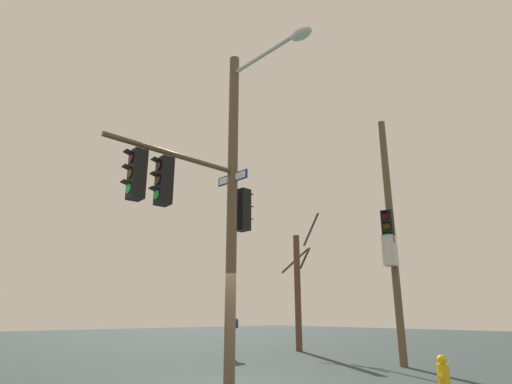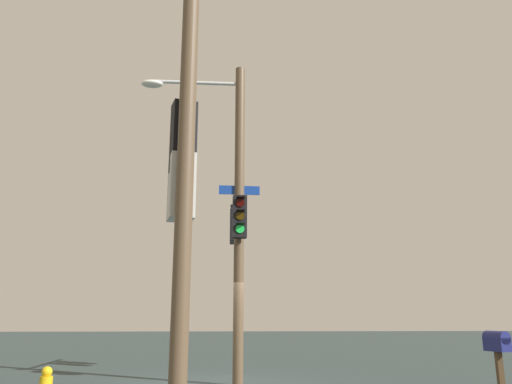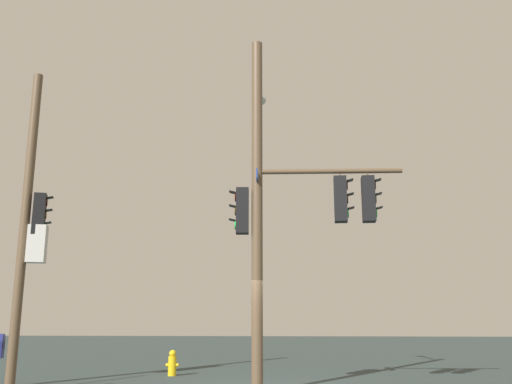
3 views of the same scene
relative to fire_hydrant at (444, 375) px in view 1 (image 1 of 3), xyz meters
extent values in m
cylinder|color=brown|center=(2.74, -3.70, 3.93)|extent=(0.27, 0.27, 8.54)
cylinder|color=silver|center=(2.70, -2.46, 7.72)|extent=(0.17, 2.48, 0.10)
ellipsoid|color=silver|center=(2.67, -1.22, 7.64)|extent=(0.38, 0.61, 0.20)
cylinder|color=brown|center=(4.49, -3.65, 4.77)|extent=(3.50, 0.22, 0.12)
cube|color=black|center=(4.74, -3.64, 4.07)|extent=(0.32, 0.37, 1.10)
cylinder|color=#2F0403|center=(4.90, -3.65, 4.41)|extent=(0.04, 0.22, 0.22)
cube|color=black|center=(4.98, -3.65, 4.53)|extent=(0.17, 0.22, 0.06)
cylinder|color=#352504|center=(4.90, -3.65, 4.07)|extent=(0.04, 0.22, 0.22)
cube|color=black|center=(4.98, -3.65, 4.19)|extent=(0.17, 0.22, 0.06)
cylinder|color=#19D147|center=(4.90, -3.65, 3.73)|extent=(0.04, 0.22, 0.22)
cube|color=black|center=(4.98, -3.65, 3.85)|extent=(0.17, 0.22, 0.06)
cylinder|color=brown|center=(4.74, -3.64, 4.70)|extent=(0.04, 0.04, 0.15)
cube|color=black|center=(5.40, -3.62, 4.07)|extent=(0.31, 0.37, 1.10)
cylinder|color=#2F0403|center=(5.57, -3.63, 4.41)|extent=(0.04, 0.22, 0.22)
cube|color=black|center=(5.64, -3.63, 4.53)|extent=(0.17, 0.21, 0.06)
cylinder|color=#352504|center=(5.57, -3.63, 4.07)|extent=(0.04, 0.22, 0.22)
cube|color=black|center=(5.64, -3.63, 4.19)|extent=(0.17, 0.21, 0.06)
cylinder|color=#19D147|center=(5.57, -3.63, 3.73)|extent=(0.04, 0.22, 0.22)
cube|color=black|center=(5.64, -3.63, 3.85)|extent=(0.17, 0.21, 0.06)
cylinder|color=brown|center=(5.40, -3.62, 4.70)|extent=(0.04, 0.04, 0.15)
cube|color=black|center=(2.38, -3.71, 3.81)|extent=(0.32, 0.38, 1.10)
cylinder|color=#2F0403|center=(2.22, -3.72, 4.15)|extent=(0.04, 0.22, 0.22)
cube|color=black|center=(2.14, -3.72, 4.27)|extent=(0.17, 0.22, 0.06)
cylinder|color=#352504|center=(2.22, -3.72, 3.81)|extent=(0.04, 0.22, 0.22)
cube|color=black|center=(2.14, -3.72, 3.93)|extent=(0.17, 0.22, 0.06)
cylinder|color=#19D147|center=(2.22, -3.72, 3.47)|extent=(0.04, 0.22, 0.22)
cube|color=black|center=(2.14, -3.72, 3.59)|extent=(0.17, 0.22, 0.06)
cube|color=navy|center=(2.74, -3.70, 4.61)|extent=(0.10, 1.10, 0.24)
cube|color=white|center=(2.75, -3.69, 4.61)|extent=(0.07, 1.00, 0.18)
cylinder|color=brown|center=(-3.42, -2.85, 3.78)|extent=(0.25, 0.25, 8.24)
cube|color=silver|center=(-3.08, -2.77, 3.18)|extent=(0.53, 0.46, 0.98)
cube|color=black|center=(-3.09, -2.77, 3.97)|extent=(0.40, 0.44, 1.10)
cylinder|color=#2F0403|center=(-2.93, -2.72, 4.31)|extent=(0.10, 0.22, 0.22)
cube|color=black|center=(-2.86, -2.70, 4.43)|extent=(0.22, 0.25, 0.06)
cylinder|color=#352504|center=(-2.93, -2.72, 3.97)|extent=(0.10, 0.22, 0.22)
cube|color=black|center=(-2.86, -2.70, 4.09)|extent=(0.22, 0.25, 0.06)
cylinder|color=#19D147|center=(-2.93, -2.72, 3.63)|extent=(0.10, 0.22, 0.22)
cube|color=black|center=(-2.86, -2.70, 3.75)|extent=(0.22, 0.25, 0.06)
cylinder|color=yellow|center=(0.00, 0.00, -0.07)|extent=(0.24, 0.24, 0.55)
sphere|color=yellow|center=(0.00, 0.00, 0.29)|extent=(0.20, 0.20, 0.20)
cylinder|color=yellow|center=(-0.14, 0.00, -0.04)|extent=(0.10, 0.09, 0.09)
cylinder|color=yellow|center=(0.14, 0.00, -0.04)|extent=(0.10, 0.09, 0.09)
cube|color=#4C3823|center=(-1.04, -8.36, 0.18)|extent=(0.10, 0.10, 1.05)
cube|color=navy|center=(-1.04, -8.36, 0.83)|extent=(0.49, 0.36, 0.24)
cylinder|color=navy|center=(-1.04, -8.36, 0.95)|extent=(0.49, 0.36, 0.24)
cylinder|color=brown|center=(-5.28, -8.92, 2.23)|extent=(0.29, 0.29, 5.15)
cylinder|color=brown|center=(-5.69, -9.41, 3.69)|extent=(1.10, 0.94, 1.22)
cylinder|color=brown|center=(-5.70, -8.79, 3.76)|extent=(0.38, 0.94, 0.91)
cylinder|color=brown|center=(-6.02, -8.62, 5.14)|extent=(0.71, 1.57, 1.36)
camera|label=1|loc=(9.07, 4.36, 1.19)|focal=29.06mm
camera|label=2|loc=(-10.24, -3.55, 1.36)|focal=34.84mm
camera|label=3|loc=(3.60, -16.79, 1.30)|focal=39.11mm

